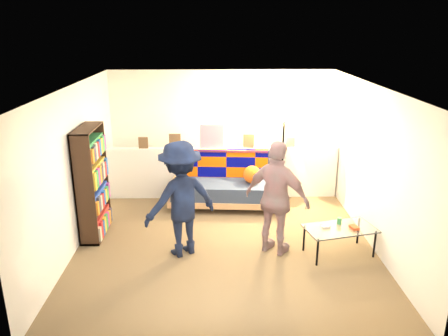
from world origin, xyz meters
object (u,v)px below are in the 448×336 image
bookshelf (92,186)px  person_left (181,199)px  futon_sofa (227,183)px  coffee_table (340,229)px  floor_lamp (283,142)px  person_right (277,199)px

bookshelf → person_left: bearing=-24.4°
futon_sofa → person_left: bearing=-111.2°
futon_sofa → coffee_table: 2.51m
futon_sofa → person_left: person_left is taller
floor_lamp → person_left: (-1.78, -2.08, -0.30)m
coffee_table → person_right: size_ratio=0.65×
futon_sofa → person_left: (-0.72, -1.84, 0.45)m
futon_sofa → person_left: size_ratio=1.24×
floor_lamp → person_left: person_left is taller
coffee_table → bookshelf: bearing=168.8°
person_right → floor_lamp: bearing=-66.7°
person_right → futon_sofa: bearing=-36.2°
futon_sofa → person_left: 2.03m
futon_sofa → coffee_table: (1.60, -1.94, -0.02)m
futon_sofa → floor_lamp: (1.06, 0.24, 0.74)m
coffee_table → person_left: (-2.32, 0.09, 0.46)m
bookshelf → person_right: bearing=-13.2°
coffee_table → futon_sofa: bearing=129.7°
floor_lamp → coffee_table: bearing=-76.0°
coffee_table → person_left: bearing=177.7°
person_left → person_right: person_left is taller
futon_sofa → floor_lamp: bearing=12.6°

